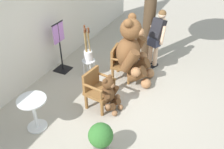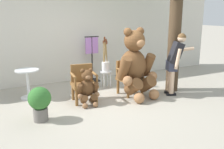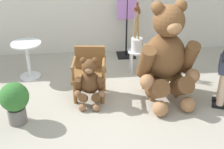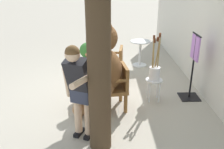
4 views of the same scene
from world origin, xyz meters
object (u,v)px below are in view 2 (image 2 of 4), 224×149
(white_stool, at_px, (106,75))
(potted_plant, at_px, (40,101))
(wooden_chair_left, at_px, (83,82))
(clothing_display_stand, at_px, (92,58))
(person_visitor, at_px, (175,59))
(round_side_table, at_px, (28,81))
(teddy_bear_large, at_px, (135,64))
(teddy_bear_small, at_px, (87,87))
(brush_bucket, at_px, (106,64))
(wooden_chair_right, at_px, (129,76))

(white_stool, relative_size, potted_plant, 0.68)
(potted_plant, bearing_deg, white_stool, 35.27)
(wooden_chair_left, relative_size, clothing_display_stand, 0.63)
(person_visitor, relative_size, round_side_table, 2.17)
(teddy_bear_large, distance_m, teddy_bear_small, 1.33)
(teddy_bear_small, xyz_separation_m, round_side_table, (-1.13, 1.06, 0.04))
(potted_plant, bearing_deg, wooden_chair_left, 31.22)
(teddy_bear_small, xyz_separation_m, brush_bucket, (0.96, 1.07, 0.26))
(wooden_chair_left, height_order, teddy_bear_large, teddy_bear_large)
(round_side_table, xyz_separation_m, clothing_display_stand, (2.01, 0.80, 0.27))
(white_stool, relative_size, brush_bucket, 0.49)
(teddy_bear_large, height_order, person_visitor, teddy_bear_large)
(white_stool, relative_size, clothing_display_stand, 0.34)
(white_stool, xyz_separation_m, clothing_display_stand, (-0.09, 0.79, 0.36))
(brush_bucket, xyz_separation_m, round_side_table, (-2.09, -0.01, -0.22))
(teddy_bear_small, distance_m, potted_plant, 1.21)
(teddy_bear_large, xyz_separation_m, teddy_bear_small, (-1.26, -0.01, -0.42))
(wooden_chair_left, distance_m, white_stool, 1.24)
(wooden_chair_left, relative_size, wooden_chair_right, 1.00)
(round_side_table, bearing_deg, teddy_bear_large, -23.57)
(teddy_bear_small, xyz_separation_m, person_visitor, (2.24, -0.29, 0.51))
(person_visitor, bearing_deg, wooden_chair_left, 165.47)
(teddy_bear_small, distance_m, white_stool, 1.44)
(wooden_chair_left, distance_m, teddy_bear_large, 1.33)
(teddy_bear_small, distance_m, round_side_table, 1.55)
(person_visitor, xyz_separation_m, potted_plant, (-3.37, -0.12, -0.53))
(round_side_table, relative_size, potted_plant, 1.06)
(brush_bucket, bearing_deg, wooden_chair_right, -70.25)
(potted_plant, bearing_deg, brush_bucket, 35.31)
(wooden_chair_left, relative_size, brush_bucket, 0.91)
(wooden_chair_left, height_order, clothing_display_stand, clothing_display_stand)
(wooden_chair_left, relative_size, white_stool, 1.87)
(teddy_bear_large, distance_m, white_stool, 1.20)
(person_visitor, bearing_deg, teddy_bear_small, 172.61)
(teddy_bear_small, bearing_deg, potted_plant, -160.18)
(potted_plant, distance_m, clothing_display_stand, 3.05)
(person_visitor, bearing_deg, teddy_bear_large, 162.61)
(person_visitor, distance_m, potted_plant, 3.41)
(brush_bucket, bearing_deg, teddy_bear_large, -73.95)
(wooden_chair_right, relative_size, person_visitor, 0.55)
(brush_bucket, height_order, round_side_table, brush_bucket)
(teddy_bear_small, distance_m, brush_bucket, 1.46)
(white_stool, bearing_deg, teddy_bear_small, -131.87)
(wooden_chair_left, xyz_separation_m, clothing_display_stand, (0.86, 1.57, 0.26))
(white_stool, bearing_deg, clothing_display_stand, 96.27)
(wooden_chair_right, relative_size, clothing_display_stand, 0.63)
(teddy_bear_large, height_order, potted_plant, teddy_bear_large)
(person_visitor, xyz_separation_m, clothing_display_stand, (-1.36, 2.15, -0.20))
(teddy_bear_small, height_order, round_side_table, teddy_bear_small)
(wooden_chair_right, bearing_deg, teddy_bear_large, -85.38)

